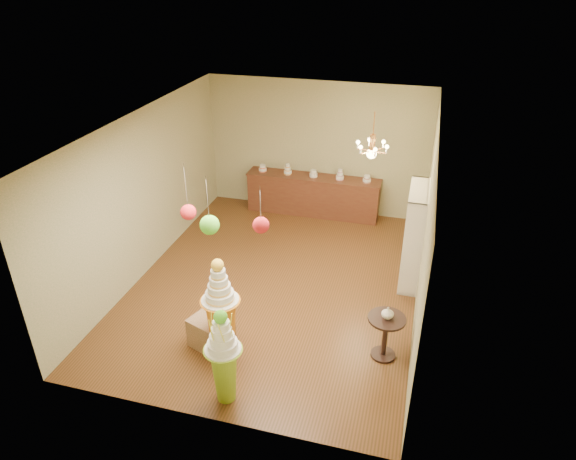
% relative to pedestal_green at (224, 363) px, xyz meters
% --- Properties ---
extents(floor, '(6.50, 6.50, 0.00)m').
position_rel_pedestal_green_xyz_m(floor, '(-0.13, 2.85, -0.63)').
color(floor, '#543117').
rests_on(floor, ground).
extents(ceiling, '(6.50, 6.50, 0.00)m').
position_rel_pedestal_green_xyz_m(ceiling, '(-0.13, 2.85, 2.37)').
color(ceiling, white).
rests_on(ceiling, ground).
extents(wall_back, '(5.00, 0.04, 3.00)m').
position_rel_pedestal_green_xyz_m(wall_back, '(-0.13, 6.10, 0.87)').
color(wall_back, tan).
rests_on(wall_back, ground).
extents(wall_front, '(5.00, 0.04, 3.00)m').
position_rel_pedestal_green_xyz_m(wall_front, '(-0.13, -0.40, 0.87)').
color(wall_front, tan).
rests_on(wall_front, ground).
extents(wall_left, '(0.04, 6.50, 3.00)m').
position_rel_pedestal_green_xyz_m(wall_left, '(-2.63, 2.85, 0.87)').
color(wall_left, tan).
rests_on(wall_left, ground).
extents(wall_right, '(0.04, 6.50, 3.00)m').
position_rel_pedestal_green_xyz_m(wall_right, '(2.37, 2.85, 0.87)').
color(wall_right, tan).
rests_on(wall_right, ground).
extents(pedestal_green, '(0.52, 0.52, 1.47)m').
position_rel_pedestal_green_xyz_m(pedestal_green, '(0.00, 0.00, 0.00)').
color(pedestal_green, '#91BB29').
rests_on(pedestal_green, floor).
extents(pedestal_orange, '(0.65, 0.65, 1.70)m').
position_rel_pedestal_green_xyz_m(pedestal_orange, '(-0.34, 0.78, 0.04)').
color(pedestal_orange, orange).
rests_on(pedestal_orange, floor).
extents(burlap_riser, '(0.69, 0.69, 0.49)m').
position_rel_pedestal_green_xyz_m(burlap_riser, '(-0.62, 0.98, -0.39)').
color(burlap_riser, '#8B694C').
rests_on(burlap_riser, floor).
extents(sideboard, '(3.04, 0.54, 1.16)m').
position_rel_pedestal_green_xyz_m(sideboard, '(-0.13, 5.82, -0.15)').
color(sideboard, '#562B1B').
rests_on(sideboard, floor).
extents(shelving_unit, '(0.33, 1.20, 1.80)m').
position_rel_pedestal_green_xyz_m(shelving_unit, '(2.21, 3.65, 0.27)').
color(shelving_unit, beige).
rests_on(shelving_unit, floor).
extents(round_table, '(0.69, 0.69, 0.71)m').
position_rel_pedestal_green_xyz_m(round_table, '(1.97, 1.40, -0.17)').
color(round_table, black).
rests_on(round_table, floor).
extents(vase, '(0.21, 0.21, 0.18)m').
position_rel_pedestal_green_xyz_m(vase, '(1.97, 1.40, 0.18)').
color(vase, beige).
rests_on(vase, round_table).
extents(pom_red_left, '(0.21, 0.21, 0.81)m').
position_rel_pedestal_green_xyz_m(pom_red_left, '(-0.76, 0.89, 1.67)').
color(pom_red_left, '#3F372D').
rests_on(pom_red_left, ceiling).
extents(pom_green_mid, '(0.25, 0.25, 0.80)m').
position_rel_pedestal_green_xyz_m(pom_green_mid, '(-0.32, 0.58, 1.70)').
color(pom_green_mid, '#3F372D').
rests_on(pom_green_mid, ceiling).
extents(pom_red_right, '(0.20, 0.20, 0.61)m').
position_rel_pedestal_green_xyz_m(pom_red_right, '(0.41, 0.45, 1.87)').
color(pom_red_right, '#3F372D').
rests_on(pom_red_right, ceiling).
extents(chandelier, '(0.72, 0.72, 0.85)m').
position_rel_pedestal_green_xyz_m(chandelier, '(1.31, 3.96, 1.67)').
color(chandelier, '#E69651').
rests_on(chandelier, ceiling).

